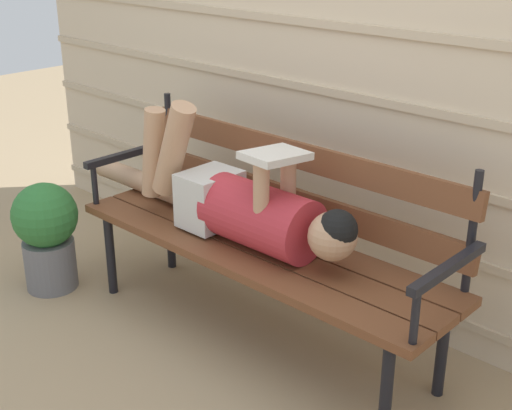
% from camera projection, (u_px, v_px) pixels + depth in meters
% --- Properties ---
extents(ground_plane, '(12.00, 12.00, 0.00)m').
position_uv_depth(ground_plane, '(230.00, 352.00, 3.02)').
color(ground_plane, tan).
extents(house_siding, '(4.40, 0.08, 2.31)m').
position_uv_depth(house_siding, '(342.00, 59.00, 3.06)').
color(house_siding, beige).
rests_on(house_siding, ground).
extents(park_bench, '(1.80, 0.51, 0.92)m').
position_uv_depth(park_bench, '(268.00, 229.00, 2.99)').
color(park_bench, brown).
rests_on(park_bench, ground).
extents(reclining_person, '(1.66, 0.27, 0.56)m').
position_uv_depth(reclining_person, '(238.00, 203.00, 2.96)').
color(reclining_person, '#B72D38').
extents(potted_plant, '(0.32, 0.32, 0.55)m').
position_uv_depth(potted_plant, '(47.00, 232.00, 3.44)').
color(potted_plant, slate).
rests_on(potted_plant, ground).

